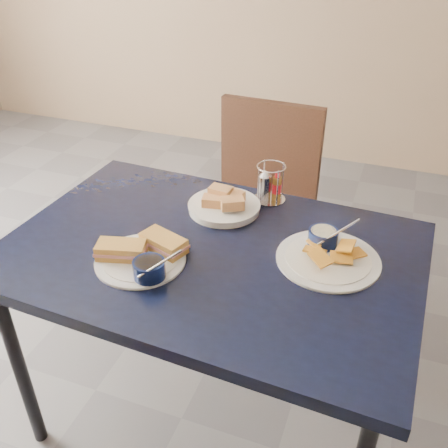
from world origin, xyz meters
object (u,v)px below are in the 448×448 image
(plantain_plate, at_px, (327,252))
(condiment_caddy, at_px, (269,185))
(bread_basket, at_px, (224,205))
(dining_table, at_px, (211,265))
(chair_far, at_px, (259,199))
(sandwich_plate, at_px, (143,255))

(plantain_plate, height_order, condiment_caddy, condiment_caddy)
(plantain_plate, relative_size, bread_basket, 1.26)
(dining_table, xyz_separation_m, chair_far, (-0.05, 0.70, -0.14))
(plantain_plate, bearing_deg, dining_table, -166.51)
(sandwich_plate, bearing_deg, dining_table, 40.16)
(dining_table, distance_m, bread_basket, 0.25)
(dining_table, relative_size, condiment_caddy, 9.45)
(sandwich_plate, bearing_deg, bread_basket, 71.83)
(plantain_plate, bearing_deg, chair_far, 121.99)
(bread_basket, bearing_deg, plantain_plate, -21.20)
(bread_basket, distance_m, condiment_caddy, 0.18)
(chair_far, height_order, condiment_caddy, chair_far)
(sandwich_plate, distance_m, plantain_plate, 0.54)
(sandwich_plate, distance_m, condiment_caddy, 0.54)
(condiment_caddy, bearing_deg, dining_table, -103.36)
(condiment_caddy, bearing_deg, plantain_plate, -46.49)
(sandwich_plate, distance_m, bread_basket, 0.38)
(chair_far, distance_m, condiment_caddy, 0.46)
(dining_table, relative_size, plantain_plate, 4.21)
(dining_table, distance_m, plantain_plate, 0.36)
(chair_far, height_order, bread_basket, chair_far)
(chair_far, bearing_deg, plantain_plate, -58.01)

